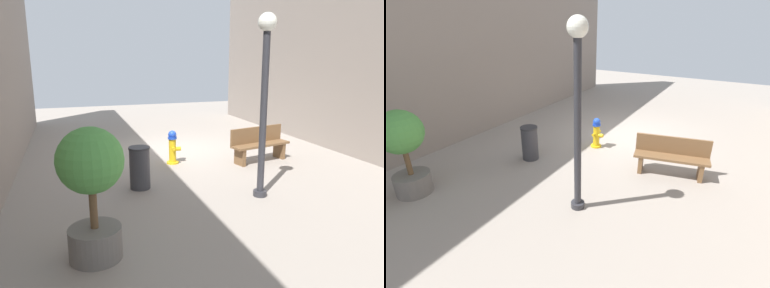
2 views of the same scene
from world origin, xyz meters
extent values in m
plane|color=gray|center=(0.00, 0.00, 0.00)|extent=(23.40, 23.40, 0.00)
cylinder|color=gold|center=(0.59, 1.34, 0.03)|extent=(0.33, 0.33, 0.05)
cylinder|color=gold|center=(0.59, 1.34, 0.37)|extent=(0.19, 0.19, 0.63)
cylinder|color=blue|center=(0.59, 1.34, 0.71)|extent=(0.24, 0.24, 0.06)
sphere|color=blue|center=(0.59, 1.34, 0.80)|extent=(0.22, 0.22, 0.22)
cylinder|color=gold|center=(0.58, 1.20, 0.44)|extent=(0.10, 0.14, 0.09)
cylinder|color=gold|center=(0.60, 1.49, 0.44)|extent=(0.10, 0.14, 0.09)
cylinder|color=gold|center=(0.43, 1.35, 0.40)|extent=(0.15, 0.12, 0.11)
cube|color=brown|center=(-2.46, 1.80, 0.23)|extent=(0.18, 0.41, 0.45)
cube|color=brown|center=(-1.07, 2.10, 0.23)|extent=(0.18, 0.41, 0.45)
cube|color=brown|center=(-1.77, 1.95, 0.48)|extent=(1.83, 0.80, 0.06)
cube|color=brown|center=(-1.73, 1.76, 0.73)|extent=(1.75, 0.43, 0.44)
cylinder|color=slate|center=(2.96, 5.64, 0.23)|extent=(0.75, 0.75, 0.47)
cylinder|color=brown|center=(2.96, 5.64, 0.82)|extent=(0.11, 0.11, 0.71)
sphere|color=#4C9342|center=(2.96, 5.64, 1.46)|extent=(0.92, 0.92, 0.92)
cylinder|color=#2D2D33|center=(-0.47, 4.26, 0.06)|extent=(0.28, 0.28, 0.12)
cylinder|color=#2D2D33|center=(-0.47, 4.26, 1.73)|extent=(0.14, 0.14, 3.22)
sphere|color=white|center=(-0.47, 4.26, 3.46)|extent=(0.36, 0.36, 0.36)
cylinder|color=#38383D|center=(1.80, 2.99, 0.45)|extent=(0.45, 0.45, 0.90)
cylinder|color=#2C2C30|center=(1.80, 2.99, 0.92)|extent=(0.47, 0.47, 0.04)
camera|label=1|loc=(3.19, 10.57, 2.81)|focal=34.11mm
camera|label=2|loc=(-2.92, 8.40, 3.56)|focal=26.29mm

